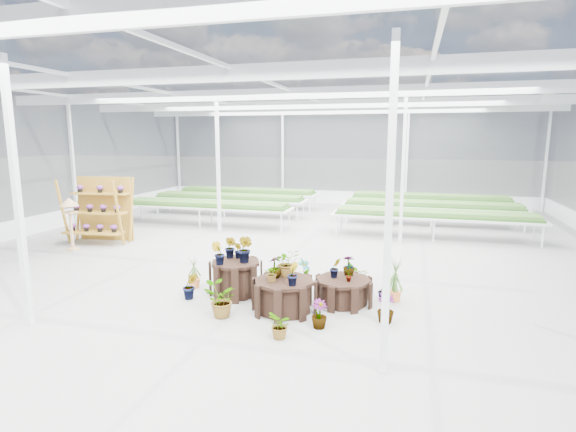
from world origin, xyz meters
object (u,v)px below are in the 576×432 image
(shelf_rack, at_px, (98,211))
(bird_table, at_px, (71,224))
(plinth_low, at_px, (343,291))
(plinth_tall, at_px, (236,278))
(plinth_mid, at_px, (284,296))

(shelf_rack, xyz_separation_m, bird_table, (-0.13, -1.01, -0.24))
(plinth_low, distance_m, bird_table, 8.40)
(plinth_tall, height_order, bird_table, bird_table)
(plinth_mid, xyz_separation_m, shelf_rack, (-6.99, 3.81, 0.69))
(plinth_low, bearing_deg, shelf_rack, 158.75)
(plinth_low, bearing_deg, plinth_mid, -145.01)
(plinth_tall, xyz_separation_m, bird_table, (-5.92, 2.20, 0.41))
(plinth_low, height_order, shelf_rack, shelf_rack)
(plinth_tall, relative_size, bird_table, 0.68)
(bird_table, bearing_deg, plinth_tall, -30.29)
(plinth_tall, bearing_deg, plinth_low, 2.60)
(plinth_mid, bearing_deg, shelf_rack, 151.43)
(plinth_tall, xyz_separation_m, plinth_low, (2.20, 0.10, -0.11))
(plinth_tall, distance_m, plinth_low, 2.20)
(plinth_mid, relative_size, shelf_rack, 0.58)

